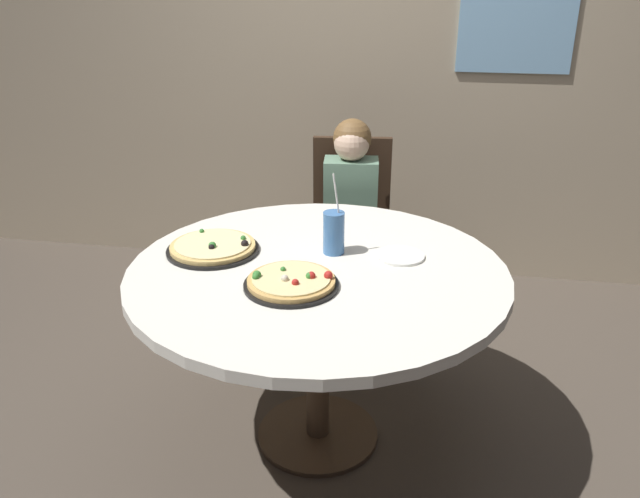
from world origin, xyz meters
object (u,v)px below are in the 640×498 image
Objects in this scene: chair_wooden at (351,221)px; pizza_cheese at (213,247)px; diner_child at (349,243)px; pizza_veggie at (291,282)px; dining_table at (318,288)px; plate_small at (400,256)px; soda_cup at (334,232)px.

chair_wooden is 1.07m from pizza_cheese.
diner_child is 3.37× the size of pizza_veggie.
dining_table is 1.04m from chair_wooden.
pizza_veggie is at bearing -138.71° from plate_small.
diner_child reaches higher than pizza_veggie.
chair_wooden is at bearing 90.53° from dining_table.
pizza_veggie and pizza_cheese have the same top height.
chair_wooden is 2.96× the size of pizza_veggie.
chair_wooden reaches higher than plate_small.
diner_child is at bearing 111.31° from plate_small.
diner_child is at bearing 89.47° from dining_table.
pizza_veggie is 1.04× the size of soda_cup.
diner_child reaches higher than chair_wooden.
chair_wooden is at bearing 108.27° from plate_small.
dining_table is 0.20m from pizza_veggie.
pizza_cheese is 0.46m from soda_cup.
pizza_veggie is at bearing -92.43° from chair_wooden.
dining_table is 0.43m from pizza_cheese.
dining_table is 7.53× the size of plate_small.
diner_child is 0.93m from pizza_cheese.
pizza_cheese is at bearing -112.74° from chair_wooden.
chair_wooden is (-0.01, 1.03, -0.14)m from dining_table.
dining_table is 1.25× the size of diner_child.
dining_table is at bearing -104.67° from soda_cup.
diner_child is 0.81m from plate_small.
pizza_veggie is (-0.06, -0.16, 0.10)m from dining_table.
diner_child is at bearing 92.29° from soda_cup.
soda_cup is (0.45, 0.07, 0.06)m from pizza_cheese.
pizza_veggie is at bearing -93.85° from diner_child.
pizza_cheese is (-0.41, 0.07, 0.10)m from dining_table.
diner_child is at bearing 61.67° from pizza_cheese.
soda_cup is (0.05, -0.89, 0.30)m from chair_wooden.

